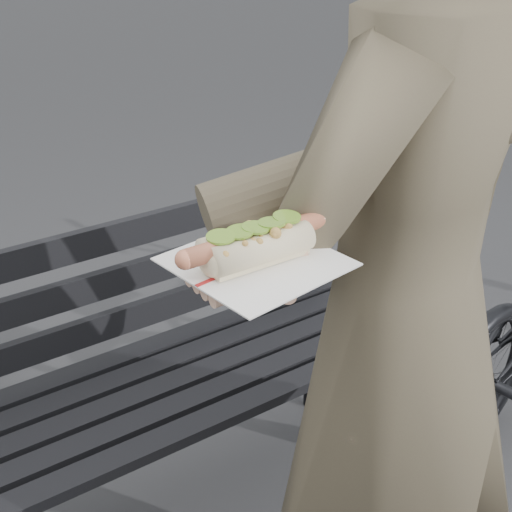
{
  "coord_description": "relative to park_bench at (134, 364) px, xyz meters",
  "views": [
    {
      "loc": [
        -0.53,
        -0.65,
        1.66
      ],
      "look_at": [
        -0.09,
        0.01,
        1.24
      ],
      "focal_mm": 50.0,
      "sensor_mm": 36.0,
      "label": 1
    }
  ],
  "objects": [
    {
      "name": "park_bench",
      "position": [
        0.0,
        0.0,
        0.0
      ],
      "size": [
        1.5,
        0.44,
        0.88
      ],
      "color": "black",
      "rests_on": "ground"
    },
    {
      "name": "person",
      "position": [
        0.24,
        -0.7,
        0.43
      ],
      "size": [
        0.79,
        0.61,
        1.91
      ],
      "primitive_type": "imported",
      "rotation": [
        0.0,
        0.0,
        3.38
      ],
      "color": "brown",
      "rests_on": "ground"
    },
    {
      "name": "held_hotdog",
      "position": [
        0.04,
        -0.73,
        0.75
      ],
      "size": [
        0.62,
        0.31,
        0.2
      ],
      "color": "brown"
    }
  ]
}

